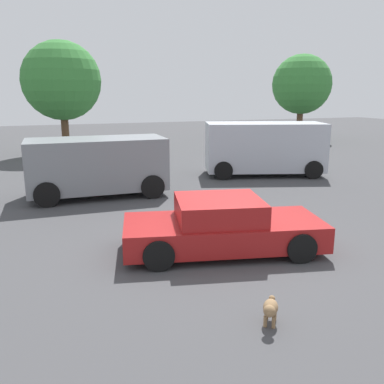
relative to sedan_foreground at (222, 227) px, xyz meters
name	(u,v)px	position (x,y,z in m)	size (l,w,h in m)	color
ground_plane	(227,248)	(0.18, 0.11, -0.56)	(80.00, 80.00, 0.00)	#424244
sedan_foreground	(222,227)	(0.00, 0.00, 0.00)	(4.64, 2.69, 1.21)	maroon
dog	(270,309)	(-0.55, -3.01, -0.29)	(0.42, 0.50, 0.43)	olive
van_white	(264,147)	(5.29, 7.36, 0.64)	(5.30, 3.42, 2.23)	#B2B7C1
suv_dark	(97,165)	(-1.91, 6.08, 0.52)	(4.59, 2.23, 1.97)	gray
pedestrian	(136,154)	(0.09, 8.99, 0.36)	(0.32, 0.56, 1.57)	gray
tree_back_left	(62,81)	(-2.31, 16.58, 3.53)	(4.34, 4.34, 6.28)	brown
tree_back_center	(302,85)	(14.40, 17.98, 3.47)	(4.25, 4.25, 6.18)	brown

